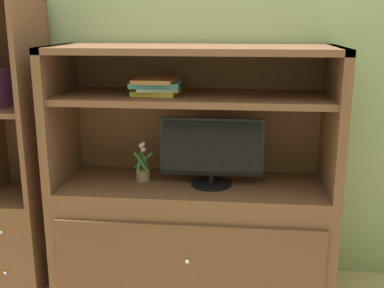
{
  "coord_description": "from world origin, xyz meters",
  "views": [
    {
      "loc": [
        0.26,
        -2.22,
        1.61
      ],
      "look_at": [
        0.0,
        0.35,
        0.94
      ],
      "focal_mm": 44.51,
      "sensor_mm": 36.0,
      "label": 1
    }
  ],
  "objects_px": {
    "tv_monitor": "(212,151)",
    "potted_plant": "(143,171)",
    "magazine_stack": "(157,85)",
    "bookshelf_tall": "(18,190)",
    "media_console": "(193,214)"
  },
  "relations": [
    {
      "from": "tv_monitor",
      "to": "potted_plant",
      "type": "bearing_deg",
      "value": 175.03
    },
    {
      "from": "magazine_stack",
      "to": "bookshelf_tall",
      "type": "xyz_separation_m",
      "value": [
        -0.88,
        0.01,
        -0.66
      ]
    },
    {
      "from": "media_console",
      "to": "tv_monitor",
      "type": "distance_m",
      "value": 0.41
    },
    {
      "from": "magazine_stack",
      "to": "bookshelf_tall",
      "type": "distance_m",
      "value": 1.1
    },
    {
      "from": "magazine_stack",
      "to": "media_console",
      "type": "bearing_deg",
      "value": 0.34
    },
    {
      "from": "media_console",
      "to": "magazine_stack",
      "type": "relative_size",
      "value": 4.67
    },
    {
      "from": "potted_plant",
      "to": "magazine_stack",
      "type": "bearing_deg",
      "value": -8.38
    },
    {
      "from": "media_console",
      "to": "magazine_stack",
      "type": "height_order",
      "value": "media_console"
    },
    {
      "from": "potted_plant",
      "to": "bookshelf_tall",
      "type": "height_order",
      "value": "bookshelf_tall"
    },
    {
      "from": "media_console",
      "to": "tv_monitor",
      "type": "relative_size",
      "value": 2.71
    },
    {
      "from": "tv_monitor",
      "to": "magazine_stack",
      "type": "height_order",
      "value": "magazine_stack"
    },
    {
      "from": "tv_monitor",
      "to": "magazine_stack",
      "type": "xyz_separation_m",
      "value": [
        -0.31,
        0.02,
        0.37
      ]
    },
    {
      "from": "bookshelf_tall",
      "to": "potted_plant",
      "type": "bearing_deg",
      "value": 0.5
    },
    {
      "from": "media_console",
      "to": "potted_plant",
      "type": "relative_size",
      "value": 6.53
    },
    {
      "from": "potted_plant",
      "to": "magazine_stack",
      "type": "relative_size",
      "value": 0.72
    }
  ]
}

